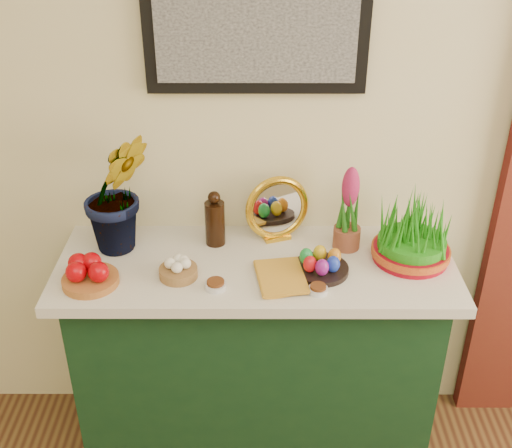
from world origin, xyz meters
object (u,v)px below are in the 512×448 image
Objects in this scene: hyacinth_green at (115,174)px; book at (258,279)px; sideboard at (256,361)px; wheatgrass_sabzeh at (413,235)px; mirror at (277,209)px.

hyacinth_green reaches higher than book.
wheatgrass_sabzeh reaches higher than sideboard.
wheatgrass_sabzeh is at bearing -27.24° from hyacinth_green.
book reaches higher than sideboard.
wheatgrass_sabzeh is at bearing 1.65° from sideboard.
mirror reaches higher than book.
book is (0.49, -0.22, -0.28)m from hyacinth_green.
wheatgrass_sabzeh is (0.47, -0.15, -0.02)m from mirror.
mirror is (0.08, 0.16, 0.58)m from sideboard.
hyacinth_green is at bearing 175.60° from wheatgrass_sabzeh.
wheatgrass_sabzeh is (1.03, -0.08, -0.20)m from hyacinth_green.
mirror is 1.19× the size of book.
hyacinth_green reaches higher than mirror.
mirror is at bearing 64.96° from sideboard.
mirror is 0.49m from wheatgrass_sabzeh.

